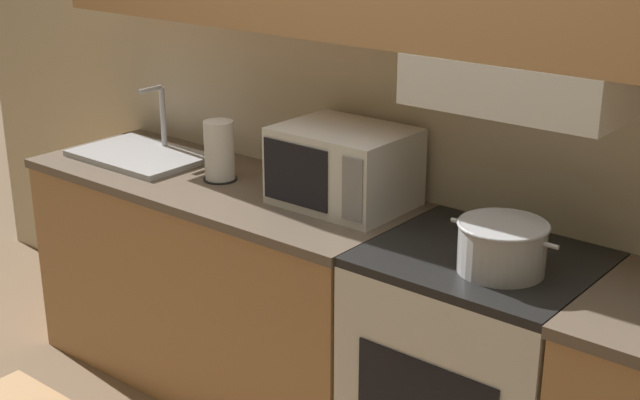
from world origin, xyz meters
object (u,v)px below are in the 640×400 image
(paper_towel_roll, at_px, (219,151))
(stove_range, at_px, (475,378))
(cooking_pot, at_px, (502,246))
(sink_basin, at_px, (140,154))
(microwave, at_px, (344,167))

(paper_towel_roll, bearing_deg, stove_range, -0.57)
(cooking_pot, height_order, paper_towel_roll, paper_towel_roll)
(stove_range, distance_m, cooking_pot, 0.54)
(stove_range, relative_size, paper_towel_roll, 3.73)
(stove_range, bearing_deg, sink_basin, 179.95)
(stove_range, bearing_deg, microwave, 171.18)
(paper_towel_roll, bearing_deg, sink_basin, -178.75)
(microwave, distance_m, paper_towel_roll, 0.55)
(cooking_pot, relative_size, paper_towel_roll, 1.49)
(stove_range, xyz_separation_m, cooking_pot, (0.10, -0.07, 0.52))
(cooking_pot, bearing_deg, paper_towel_roll, 176.24)
(sink_basin, bearing_deg, stove_range, -0.05)
(stove_range, height_order, sink_basin, sink_basin)
(microwave, relative_size, paper_towel_roll, 1.96)
(sink_basin, distance_m, paper_towel_roll, 0.48)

